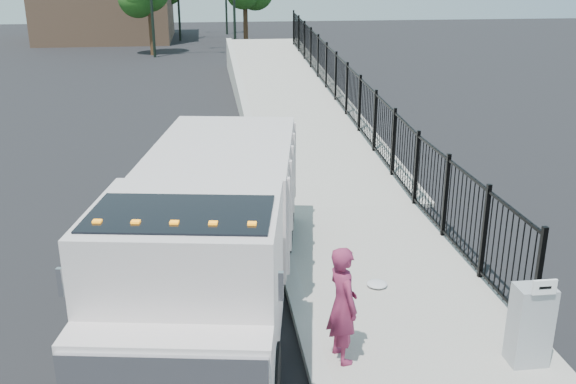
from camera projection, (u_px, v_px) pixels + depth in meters
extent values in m
plane|color=black|center=(294.00, 294.00, 11.76)|extent=(120.00, 120.00, 0.00)
cube|color=#9E998E|center=(432.00, 344.00, 10.10)|extent=(3.55, 12.00, 0.12)
cube|color=#ADAAA3|center=(312.00, 351.00, 9.87)|extent=(0.30, 12.00, 0.16)
cube|color=#9E998E|center=(292.00, 108.00, 26.97)|extent=(3.95, 24.06, 3.19)
cube|color=black|center=(346.00, 106.00, 23.11)|extent=(0.10, 28.00, 1.80)
cube|color=black|center=(217.00, 269.00, 11.42)|extent=(2.23, 7.27, 0.23)
cube|color=silver|center=(189.00, 279.00, 8.77)|extent=(2.84, 2.71, 2.12)
cube|color=silver|center=(171.00, 369.00, 7.71)|extent=(2.57, 1.14, 1.06)
cube|color=black|center=(182.00, 244.00, 8.31)|extent=(2.52, 1.74, 0.90)
cube|color=silver|center=(225.00, 188.00, 12.36)|extent=(3.24, 4.80, 1.80)
cube|color=silver|center=(61.00, 282.00, 7.67)|extent=(0.07, 0.07, 0.37)
cube|color=silver|center=(281.00, 286.00, 7.57)|extent=(0.07, 0.07, 0.37)
cube|color=orange|center=(97.00, 223.00, 7.85)|extent=(0.12, 0.10, 0.06)
cube|color=orange|center=(136.00, 223.00, 7.83)|extent=(0.12, 0.10, 0.06)
cube|color=orange|center=(174.00, 224.00, 7.82)|extent=(0.12, 0.10, 0.06)
cube|color=orange|center=(213.00, 224.00, 7.80)|extent=(0.12, 0.10, 0.06)
cube|color=orange|center=(252.00, 225.00, 7.78)|extent=(0.12, 0.10, 0.06)
cylinder|color=black|center=(99.00, 378.00, 8.49)|extent=(0.51, 1.10, 1.06)
cylinder|color=black|center=(266.00, 382.00, 8.41)|extent=(0.51, 1.10, 1.06)
cylinder|color=black|center=(178.00, 227.00, 13.37)|extent=(0.51, 1.10, 1.06)
cylinder|color=black|center=(284.00, 229.00, 13.29)|extent=(0.51, 1.10, 1.06)
cylinder|color=black|center=(188.00, 208.00, 14.46)|extent=(0.51, 1.10, 1.06)
cylinder|color=black|center=(286.00, 209.00, 14.38)|extent=(0.51, 1.10, 1.06)
imported|color=maroon|center=(343.00, 304.00, 9.34)|extent=(0.58, 0.75, 1.82)
cube|color=gray|center=(530.00, 325.00, 9.34)|extent=(0.55, 0.40, 1.25)
cube|color=white|center=(545.00, 287.00, 8.89)|extent=(0.35, 0.04, 0.22)
ellipsoid|color=silver|center=(377.00, 284.00, 11.77)|extent=(0.38, 0.38, 0.10)
cylinder|color=#382314|center=(152.00, 30.00, 42.44)|extent=(0.36, 0.36, 3.20)
cylinder|color=#382314|center=(246.00, 22.00, 48.40)|extent=(0.36, 0.36, 3.20)
cylinder|color=#382314|center=(166.00, 15.00, 55.24)|extent=(0.36, 0.36, 3.20)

